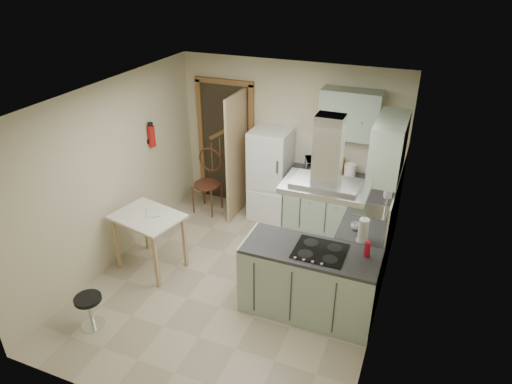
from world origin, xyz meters
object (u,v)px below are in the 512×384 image
at_px(extractor_hood, 325,187).
at_px(drop_leaf_table, 150,242).
at_px(peninsula, 309,281).
at_px(microwave, 321,167).
at_px(fridge, 270,174).
at_px(bentwood_chair, 207,184).
at_px(stool, 90,311).

relative_size(extractor_hood, drop_leaf_table, 1.03).
distance_m(peninsula, microwave, 2.08).
xyz_separation_m(fridge, drop_leaf_table, (-1.02, -1.92, -0.34)).
relative_size(drop_leaf_table, bentwood_chair, 0.89).
bearing_deg(peninsula, extractor_hood, 0.00).
relative_size(drop_leaf_table, microwave, 1.88).
height_order(drop_leaf_table, microwave, microwave).
relative_size(bentwood_chair, stool, 2.36).
height_order(stool, microwave, microwave).
distance_m(drop_leaf_table, stool, 1.25).
bearing_deg(fridge, peninsula, -58.26).
relative_size(peninsula, microwave, 3.33).
relative_size(extractor_hood, bentwood_chair, 0.92).
bearing_deg(microwave, peninsula, -101.62).
xyz_separation_m(drop_leaf_table, microwave, (1.84, 1.90, 0.62)).
xyz_separation_m(bentwood_chair, microwave, (1.85, 0.22, 0.54)).
distance_m(peninsula, bentwood_chair, 2.85).
relative_size(fridge, drop_leaf_table, 1.71).
height_order(peninsula, bentwood_chair, bentwood_chair).
distance_m(bentwood_chair, microwave, 1.93).
xyz_separation_m(fridge, extractor_hood, (1.32, -1.98, 0.97)).
xyz_separation_m(drop_leaf_table, bentwood_chair, (-0.01, 1.68, 0.08)).
height_order(fridge, bentwood_chair, fridge).
height_order(extractor_hood, stool, extractor_hood).
bearing_deg(extractor_hood, fridge, 123.79).
bearing_deg(drop_leaf_table, bentwood_chair, 102.73).
distance_m(fridge, microwave, 0.86).
bearing_deg(extractor_hood, drop_leaf_table, 178.59).
bearing_deg(bentwood_chair, microwave, 9.09).
relative_size(peninsula, extractor_hood, 1.72).
distance_m(fridge, drop_leaf_table, 2.20).
bearing_deg(drop_leaf_table, fridge, 74.49).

